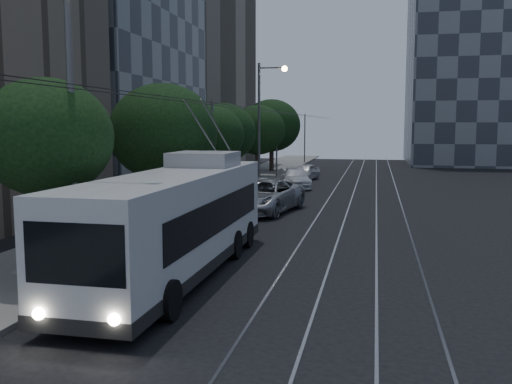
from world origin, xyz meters
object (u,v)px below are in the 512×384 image
Objects in this scene: car_white_c at (292,177)px; car_white_d at (305,172)px; pickup_silver at (264,196)px; car_white_a at (255,188)px; car_white_b at (295,178)px; streetlamp_far at (264,112)px; trolleybus at (177,221)px; streetlamp_near at (83,75)px.

car_white_c is 5.02m from car_white_d.
car_white_d reaches higher than car_white_c.
car_white_c is (-0.44, 13.48, -0.20)m from pickup_silver.
car_white_a is at bearing -121.28° from car_white_c.
car_white_b is 6.20m from car_white_d.
pickup_silver is 14.81m from streetlamp_far.
car_white_b is 0.54× the size of streetlamp_far.
car_white_b is at bearing -28.40° from streetlamp_far.
trolleybus reaches higher than car_white_c.
car_white_d is 34.16m from streetlamp_near.
pickup_silver is 16.21m from streetlamp_near.
car_white_a is 1.04× the size of car_white_d.
car_white_d is (1.60, 13.46, -0.03)m from car_white_a.
car_white_a is (-1.40, 18.33, -1.01)m from trolleybus.
pickup_silver is at bearing -78.45° from car_white_d.
car_white_d is (0.00, 6.20, -0.04)m from car_white_b.
car_white_c is at bearing 90.32° from car_white_a.
trolleybus reaches higher than car_white_d.
pickup_silver reaches higher than car_white_d.
pickup_silver is 0.62× the size of streetlamp_near.
pickup_silver is at bearing -78.90° from streetlamp_far.
pickup_silver is at bearing -64.19° from car_white_a.
pickup_silver is at bearing 81.63° from streetlamp_near.
car_white_b reaches higher than car_white_c.
car_white_d is 0.40× the size of streetlamp_near.
car_white_c is at bearing 97.39° from car_white_b.
car_white_b is at bearing -78.45° from car_white_d.
streetlamp_near is (-2.23, -33.66, 5.43)m from car_white_d.
streetlamp_near is (-2.03, -1.87, 4.39)m from trolleybus.
car_white_b is (0.00, 12.27, -0.14)m from pickup_silver.
car_white_c is at bearing -6.39° from streetlamp_far.
car_white_a is 7.43m from car_white_b.
streetlamp_far is at bearing 105.29° from car_white_a.
streetlamp_near is at bearing -83.67° from car_white_a.
car_white_d is at bearing 91.35° from car_white_a.
trolleybus is 3.09× the size of car_white_c.
car_white_c is at bearing 102.67° from pickup_silver.
car_white_b is (1.60, 7.25, 0.01)m from car_white_a.
streetlamp_far reaches higher than car_white_d.
streetlamp_near is at bearing -117.05° from car_white_c.
car_white_b is 28.07m from streetlamp_near.
car_white_a is at bearing 94.95° from trolleybus.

